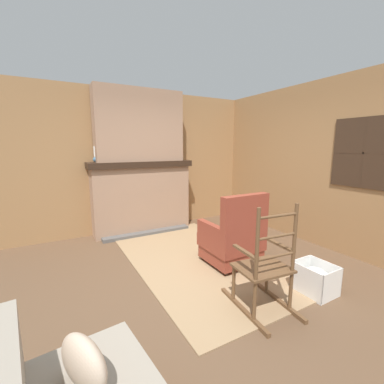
{
  "coord_description": "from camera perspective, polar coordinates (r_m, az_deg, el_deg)",
  "views": [
    {
      "loc": [
        2.59,
        -1.54,
        1.65
      ],
      "look_at": [
        -1.07,
        0.51,
        0.9
      ],
      "focal_mm": 24.0,
      "sensor_mm": 36.0,
      "label": 1
    }
  ],
  "objects": [
    {
      "name": "area_rug",
      "position": [
        3.91,
        0.82,
        -14.68
      ],
      "size": [
        3.12,
        1.74,
        0.01
      ],
      "color": "#997A56",
      "rests_on": "ground"
    },
    {
      "name": "rocking_chair",
      "position": [
        2.79,
        15.8,
        -16.82
      ],
      "size": [
        0.84,
        0.56,
        1.12
      ],
      "rotation": [
        0.0,
        0.0,
        3.04
      ],
      "color": "brown",
      "rests_on": "ground"
    },
    {
      "name": "oil_lamp_vase",
      "position": [
        4.83,
        -20.64,
        7.36
      ],
      "size": [
        0.1,
        0.1,
        0.28
      ],
      "color": "#47708E",
      "rests_on": "fireplace_hearth"
    },
    {
      "name": "chimney_breast",
      "position": [
        4.99,
        -11.55,
        14.24
      ],
      "size": [
        0.33,
        1.63,
        1.31
      ],
      "color": "#9E7A60",
      "rests_on": "fireplace_hearth"
    },
    {
      "name": "ground_plane",
      "position": [
        3.43,
        1.39,
        -18.6
      ],
      "size": [
        14.0,
        14.0,
        0.0
      ],
      "primitive_type": "plane",
      "color": "brown"
    },
    {
      "name": "wood_panel_wall_left",
      "position": [
        5.19,
        -12.04,
        6.6
      ],
      "size": [
        0.06,
        5.27,
        2.7
      ],
      "color": "#9E7247",
      "rests_on": "ground"
    },
    {
      "name": "storage_case",
      "position": [
        5.19,
        -6.13,
        7.83
      ],
      "size": [
        0.14,
        0.24,
        0.15
      ],
      "color": "brown",
      "rests_on": "fireplace_hearth"
    },
    {
      "name": "fireplace_hearth",
      "position": [
        5.06,
        -10.98,
        -1.11
      ],
      "size": [
        0.59,
        1.95,
        1.37
      ],
      "color": "#9E7A60",
      "rests_on": "ground"
    },
    {
      "name": "armchair",
      "position": [
        3.67,
        9.14,
        -10.45
      ],
      "size": [
        0.69,
        0.72,
        1.04
      ],
      "rotation": [
        0.0,
        0.0,
        3.15
      ],
      "color": "brown",
      "rests_on": "ground"
    },
    {
      "name": "wood_panel_wall_back",
      "position": [
        4.68,
        27.52,
        5.4
      ],
      "size": [
        5.27,
        0.09,
        2.7
      ],
      "color": "#9E7247",
      "rests_on": "ground"
    },
    {
      "name": "laundry_basket",
      "position": [
        3.38,
        25.68,
        -16.86
      ],
      "size": [
        0.41,
        0.35,
        0.34
      ],
      "rotation": [
        0.0,
        0.0,
        0.01
      ],
      "color": "white",
      "rests_on": "ground"
    },
    {
      "name": "firewood_stack",
      "position": [
        4.84,
        9.32,
        -8.54
      ],
      "size": [
        0.43,
        0.41,
        0.22
      ],
      "rotation": [
        0.0,
        0.0,
        0.28
      ],
      "color": "brown",
      "rests_on": "ground"
    }
  ]
}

